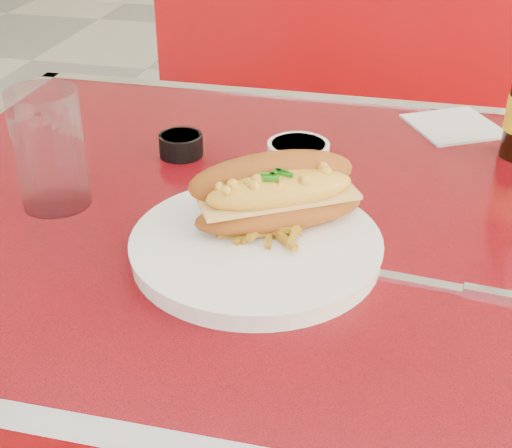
% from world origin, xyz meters
% --- Properties ---
extents(diner_table, '(1.23, 0.83, 0.77)m').
position_xyz_m(diner_table, '(0.00, 0.00, 0.61)').
color(diner_table, red).
rests_on(diner_table, ground).
extents(booth_bench_far, '(1.20, 0.51, 0.90)m').
position_xyz_m(booth_bench_far, '(0.00, 0.81, 0.29)').
color(booth_bench_far, '#9D0A0D').
rests_on(booth_bench_far, ground).
extents(dinner_plate, '(0.30, 0.30, 0.02)m').
position_xyz_m(dinner_plate, '(-0.08, -0.11, 0.78)').
color(dinner_plate, white).
rests_on(dinner_plate, diner_table).
extents(mac_hoagie, '(0.22, 0.18, 0.09)m').
position_xyz_m(mac_hoagie, '(-0.07, -0.07, 0.83)').
color(mac_hoagie, '#A1531A').
rests_on(mac_hoagie, dinner_plate).
extents(fries_pile, '(0.10, 0.10, 0.03)m').
position_xyz_m(fries_pile, '(-0.08, -0.08, 0.80)').
color(fries_pile, gold).
rests_on(fries_pile, dinner_plate).
extents(fork, '(0.07, 0.14, 0.00)m').
position_xyz_m(fork, '(-0.02, -0.08, 0.79)').
color(fork, silver).
rests_on(fork, dinner_plate).
extents(gravy_ramekin, '(0.11, 0.11, 0.05)m').
position_xyz_m(gravy_ramekin, '(-0.07, 0.10, 0.80)').
color(gravy_ramekin, white).
rests_on(gravy_ramekin, diner_table).
extents(sauce_cup_left, '(0.08, 0.08, 0.03)m').
position_xyz_m(sauce_cup_left, '(-0.25, 0.12, 0.79)').
color(sauce_cup_left, black).
rests_on(sauce_cup_left, diner_table).
extents(water_tumbler, '(0.09, 0.09, 0.15)m').
position_xyz_m(water_tumbler, '(-0.36, -0.05, 0.84)').
color(water_tumbler, '#A4BFD2').
rests_on(water_tumbler, diner_table).
extents(knife, '(0.18, 0.03, 0.01)m').
position_xyz_m(knife, '(0.14, -0.13, 0.77)').
color(knife, silver).
rests_on(knife, diner_table).
extents(paper_napkin, '(0.17, 0.17, 0.00)m').
position_xyz_m(paper_napkin, '(0.14, 0.32, 0.77)').
color(paper_napkin, silver).
rests_on(paper_napkin, diner_table).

